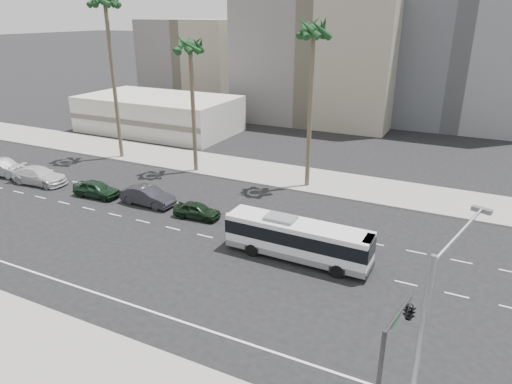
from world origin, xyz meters
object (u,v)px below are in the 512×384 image
Objects in this scene: car_e at (4,168)px; streetlight_corner at (427,334)px; car_b at (148,196)px; car_d at (39,176)px; traffic_signal at (407,316)px; palm_mid at (190,49)px; car_c at (96,189)px; city_bus at (298,239)px; car_a at (197,210)px; palm_near at (313,34)px; palm_far at (105,4)px.

streetlight_corner is at bearing -111.16° from car_e.
car_e is (-18.71, -0.33, 0.01)m from car_b.
car_d reaches higher than car_e.
palm_mid is (-25.25, 22.83, 8.17)m from traffic_signal.
car_c is at bearing 173.95° from streetlight_corner.
city_bus is 1.14× the size of streetlight_corner.
car_b reaches higher than car_a.
car_a is 0.25× the size of palm_near.
car_e is 0.57× the size of streetlight_corner.
car_d is 0.32× the size of palm_far.
car_c is at bearing -58.79° from palm_far.
traffic_signal is at bearing -109.69° from car_e.
streetlight_corner is at bearing -61.42° from palm_near.
palm_near is at bearing 108.58° from city_bus.
traffic_signal is at bearing -117.40° from car_b.
city_bus is 1.75× the size of car_d.
traffic_signal reaches higher than car_e.
car_a is 0.73× the size of traffic_signal.
traffic_signal is 44.61m from palm_far.
city_bus reaches higher than car_b.
palm_near is (16.65, 11.21, 13.50)m from car_c.
car_b is 29.17m from streetlight_corner.
palm_mid is at bearing -175.83° from palm_near.
palm_far reaches higher than streetlight_corner.
car_a is 26.14m from palm_far.
palm_mid is at bearing 143.51° from city_bus.
traffic_signal is 0.39× the size of palm_mid.
city_bus is 28.83m from car_d.
car_b is 0.98× the size of car_e.
palm_far reaches higher than car_e.
palm_far is at bearing 156.82° from traffic_signal.
car_e is 44.73m from traffic_signal.
car_c is 0.25× the size of palm_far.
city_bus is 10.38m from car_a.
car_e reaches higher than car_c.
palm_mid is at bearing -63.09° from car_e.
palm_near is at bearing 128.12° from traffic_signal.
streetlight_corner is 0.57× the size of palm_near.
palm_far is (-36.90, 24.76, 11.85)m from streetlight_corner.
car_a is at bearing 155.36° from traffic_signal.
palm_mid reaches higher than car_d.
car_a is 5.52m from car_b.
traffic_signal is at bearing -128.96° from car_a.
car_c is 33.74m from streetlight_corner.
car_e is (-5.50, 0.13, -0.00)m from car_d.
city_bus is 0.73× the size of palm_mid.
palm_near reaches higher than streetlight_corner.
car_b is at bearing -82.64° from palm_mid.
car_e is 23.38m from palm_mid.
car_c is at bearing -112.38° from palm_mid.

